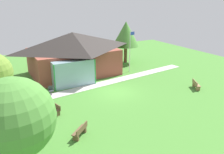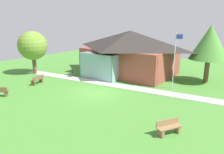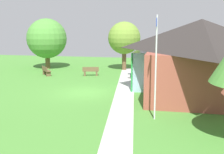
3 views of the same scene
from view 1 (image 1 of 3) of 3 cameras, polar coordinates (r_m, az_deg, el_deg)
name	(u,v)px [view 1 (image 1 of 3)]	position (r m, az deg, el deg)	size (l,w,h in m)	color
ground_plane	(115,92)	(23.46, 0.70, -3.59)	(44.00, 44.00, 0.00)	#478433
pavilion	(73,53)	(28.54, -9.37, 5.79)	(10.79, 8.51, 5.05)	brown
footpath	(103,84)	(25.59, -2.16, -1.61)	(23.82, 1.30, 0.03)	#BCB7B2
flagpole	(130,49)	(29.06, 4.42, 6.69)	(0.64, 0.08, 5.14)	silver
bench_lawn_far_right	(196,85)	(25.65, 19.69, -1.78)	(1.12, 1.52, 0.84)	olive
bench_front_left	(80,131)	(16.38, -7.70, -12.88)	(1.42, 1.31, 0.84)	brown
bench_mid_left	(54,109)	(19.71, -13.86, -7.49)	(0.81, 1.56, 0.84)	brown
patio_chair_west	(51,91)	(23.34, -14.56, -3.25)	(0.50, 0.50, 0.86)	#33383D
tree_lawn_corner	(14,118)	(12.89, -22.67, -9.26)	(4.22, 4.22, 5.34)	brown
tree_behind_pavilion_right	(126,34)	(33.27, 3.39, 10.36)	(3.77, 3.77, 5.77)	brown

